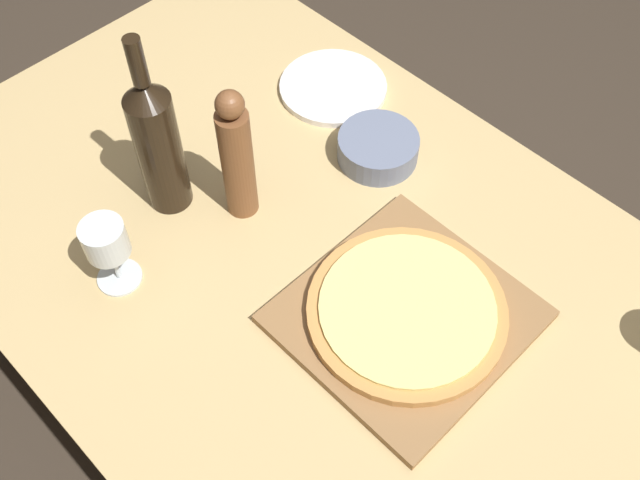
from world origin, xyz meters
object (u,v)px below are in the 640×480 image
pizza (407,310)px  wine_bottle (157,143)px  pepper_mill (237,157)px  wine_glass (106,243)px  small_bowl (378,148)px

pizza → wine_bottle: wine_bottle is taller
wine_bottle → pepper_mill: wine_bottle is taller
pizza → pepper_mill: pepper_mill is taller
pizza → wine_glass: 0.50m
wine_glass → small_bowl: bearing=-13.2°
wine_bottle → small_bowl: 0.42m
small_bowl → pizza: bearing=-129.8°
pizza → pepper_mill: bearing=95.2°
pepper_mill → wine_glass: 0.26m
pizza → small_bowl: size_ratio=2.11×
pizza → small_bowl: (0.23, 0.28, -0.00)m
pizza → wine_bottle: 0.51m
pepper_mill → wine_glass: bearing=173.0°
pizza → small_bowl: bearing=50.2°
small_bowl → wine_glass: bearing=166.8°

